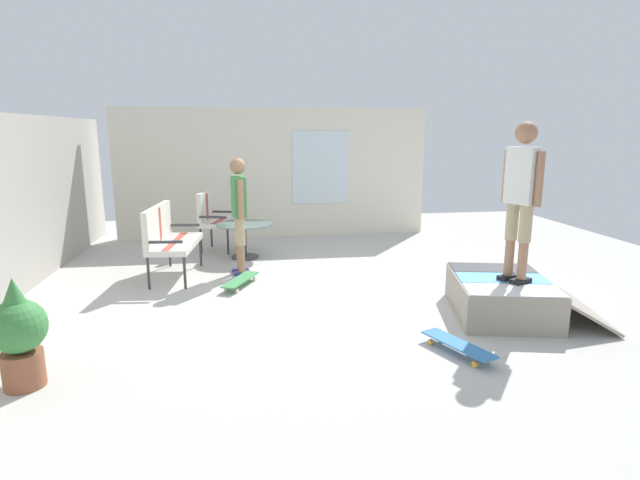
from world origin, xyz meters
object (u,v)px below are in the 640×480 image
object	(u,v)px
person_watching	(239,208)
patio_table	(244,234)
skate_ramp	(503,296)
patio_chair_near_house	(212,216)
skateboard_spare	(458,345)
patio_bench	(167,235)
person_skater	(522,190)
potted_plant	(19,333)
skateboard_by_bench	(241,280)

from	to	relation	value
person_watching	patio_table	bearing A→B (deg)	-3.82
skate_ramp	patio_table	world-z (taller)	patio_table
patio_chair_near_house	patio_table	world-z (taller)	patio_chair_near_house
patio_table	skateboard_spare	bearing A→B (deg)	-154.00
patio_chair_near_house	patio_table	size ratio (longest dim) A/B	1.13
patio_table	skateboard_spare	world-z (taller)	patio_table
patio_bench	person_skater	bearing A→B (deg)	-119.48
patio_bench	patio_table	distance (m)	1.46
potted_plant	patio_chair_near_house	bearing A→B (deg)	-14.98
patio_bench	skateboard_by_bench	bearing A→B (deg)	-121.12
patio_chair_near_house	patio_table	xyz separation A→B (m)	(-0.62, -0.54, -0.21)
patio_table	skateboard_spare	xyz separation A→B (m)	(-4.01, -1.95, -0.32)
skateboard_spare	person_skater	bearing A→B (deg)	-50.88
skateboard_spare	person_watching	bearing A→B (deg)	33.33
skate_ramp	patio_table	distance (m)	4.23
patio_chair_near_house	skateboard_spare	world-z (taller)	patio_chair_near_house
patio_bench	person_watching	distance (m)	1.08
person_watching	skateboard_spare	size ratio (longest dim) A/B	2.05
patio_chair_near_house	potted_plant	distance (m)	4.86
person_watching	potted_plant	xyz separation A→B (m)	(-3.14, 1.74, -0.51)
patio_chair_near_house	person_watching	bearing A→B (deg)	-162.83
person_watching	person_skater	world-z (taller)	person_skater
patio_bench	skateboard_by_bench	world-z (taller)	patio_bench
skate_ramp	skateboard_by_bench	size ratio (longest dim) A/B	2.25
potted_plant	person_watching	bearing A→B (deg)	-28.98
skateboard_by_bench	patio_table	bearing A→B (deg)	-2.45
skate_ramp	skateboard_by_bench	xyz separation A→B (m)	(1.51, 2.95, -0.13)
patio_bench	potted_plant	bearing A→B (deg)	166.97
skate_ramp	skateboard_spare	bearing A→B (deg)	134.77
skateboard_by_bench	potted_plant	bearing A→B (deg)	145.30
person_watching	patio_bench	bearing A→B (deg)	91.31
skate_ramp	skateboard_spare	world-z (taller)	skate_ramp
skate_ramp	person_skater	distance (m)	1.22
skateboard_by_bench	patio_bench	bearing A→B (deg)	58.88
skateboard_spare	potted_plant	xyz separation A→B (m)	(-0.07, 3.75, 0.38)
skate_ramp	patio_table	bearing A→B (deg)	43.07
person_watching	potted_plant	bearing A→B (deg)	151.02
patio_bench	skateboard_spare	distance (m)	4.33
skate_ramp	potted_plant	xyz separation A→B (m)	(-0.99, 4.68, 0.25)
patio_table	person_watching	world-z (taller)	person_watching
patio_table	person_skater	size ratio (longest dim) A/B	0.53
person_watching	skateboard_spare	xyz separation A→B (m)	(-3.07, -2.02, -0.89)
person_skater	potted_plant	bearing A→B (deg)	100.24
person_skater	patio_table	bearing A→B (deg)	42.17
skateboard_by_bench	person_skater	bearing A→B (deg)	-118.91
skateboard_by_bench	potted_plant	world-z (taller)	potted_plant
patio_table	skateboard_by_bench	world-z (taller)	patio_table
skate_ramp	patio_bench	size ratio (longest dim) A/B	1.40
skateboard_spare	potted_plant	bearing A→B (deg)	91.03
skateboard_by_bench	person_watching	bearing A→B (deg)	-0.41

